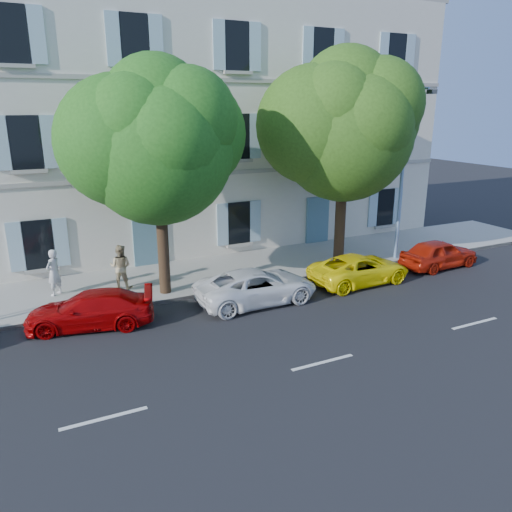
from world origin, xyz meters
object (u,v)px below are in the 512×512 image
tree_left (158,149)px  car_red_coupe (90,310)px  car_white_coupe (257,286)px  tree_right (344,133)px  car_red_hatchback (439,254)px  pedestrian_b (121,267)px  pedestrian_a (54,272)px  car_yellow_supercar (360,269)px  street_lamp (405,166)px

tree_left → car_red_coupe: bearing=-151.4°
car_white_coupe → tree_right: (5.25, 2.36, 5.20)m
tree_right → tree_left: bearing=-178.3°
car_white_coupe → car_red_hatchback: size_ratio=1.20×
tree_left → pedestrian_b: (-1.38, 1.20, -4.46)m
car_red_hatchback → pedestrian_a: bearing=74.6°
tree_right → pedestrian_a: tree_right is taller
car_yellow_supercar → tree_right: 5.74m
car_red_coupe → car_red_hatchback: 14.90m
tree_left → pedestrian_a: 6.02m
car_red_hatchback → street_lamp: bearing=35.0°
car_yellow_supercar → pedestrian_a: pedestrian_a is taller
street_lamp → pedestrian_a: bearing=172.0°
car_yellow_supercar → pedestrian_a: bearing=70.3°
car_white_coupe → pedestrian_b: (-4.21, 3.31, 0.39)m
street_lamp → pedestrian_b: size_ratio=4.35×
car_yellow_supercar → pedestrian_b: (-8.89, 3.24, 0.42)m
car_red_hatchback → tree_left: bearing=77.9°
car_red_coupe → car_white_coupe: (5.78, -0.50, 0.04)m
car_white_coupe → pedestrian_a: 7.53m
tree_left → tree_right: bearing=1.7°
car_red_hatchback → pedestrian_a: pedestrian_a is taller
pedestrian_a → pedestrian_b: bearing=128.9°
tree_left → street_lamp: (10.84, -0.53, -1.07)m
car_red_coupe → car_red_hatchback: car_red_hatchback is taller
tree_left → car_white_coupe: bearing=-36.9°
car_red_hatchback → tree_left: (-11.93, 1.93, 4.83)m
car_yellow_supercar → tree_left: (-7.50, 2.04, 4.88)m
tree_right → pedestrian_b: (-9.46, 0.96, -4.81)m
car_white_coupe → pedestrian_a: size_ratio=2.57×
car_yellow_supercar → car_red_hatchback: car_red_hatchback is taller
car_yellow_supercar → tree_left: size_ratio=0.51×
street_lamp → pedestrian_a: 15.12m
tree_right → pedestrian_b: bearing=174.2°
tree_left → tree_right: tree_right is taller
car_red_hatchback → pedestrian_a: size_ratio=2.14×
car_white_coupe → street_lamp: bearing=-79.3°
pedestrian_b → car_red_coupe: bearing=92.4°
car_white_coupe → street_lamp: 9.00m
tree_left → pedestrian_b: size_ratio=4.79×
tree_left → street_lamp: 10.90m
street_lamp → pedestrian_b: (-12.22, 1.73, -3.39)m
car_yellow_supercar → pedestrian_a: size_ratio=2.42×
car_yellow_supercar → tree_left: bearing=72.7°
car_red_hatchback → tree_right: size_ratio=0.42×
car_white_coupe → tree_right: tree_right is taller
car_red_coupe → tree_right: tree_right is taller
car_white_coupe → car_yellow_supercar: bearing=-89.6°
car_red_hatchback → tree_right: (-3.86, 2.18, 5.19)m
street_lamp → car_red_coupe: bearing=-175.5°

